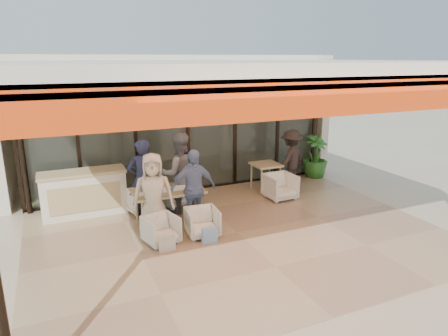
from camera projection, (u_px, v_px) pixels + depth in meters
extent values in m
plane|color=#C6B293|center=(237.00, 234.00, 8.11)|extent=(70.00, 70.00, 0.00)
cube|color=tan|center=(237.00, 234.00, 8.10)|extent=(8.00, 6.00, 0.01)
cube|color=silver|center=(239.00, 67.00, 7.22)|extent=(8.00, 6.00, 0.20)
cube|color=#FF430D|center=(348.00, 96.00, 4.71)|extent=(8.00, 0.12, 0.45)
cube|color=#FF4E15|center=(313.00, 82.00, 5.28)|extent=(8.00, 1.50, 0.06)
cylinder|color=black|center=(21.00, 146.00, 8.71)|extent=(0.12, 0.12, 3.20)
cylinder|color=black|center=(314.00, 123.00, 11.73)|extent=(0.12, 0.12, 3.20)
cube|color=#9EADA3|center=(188.00, 132.00, 10.32)|extent=(8.00, 0.03, 3.20)
cube|color=black|center=(189.00, 189.00, 10.74)|extent=(8.00, 0.10, 0.08)
cube|color=black|center=(186.00, 70.00, 9.91)|extent=(8.00, 0.10, 0.08)
cube|color=black|center=(15.00, 145.00, 8.76)|extent=(0.08, 0.10, 3.20)
cube|color=black|center=(78.00, 140.00, 9.27)|extent=(0.08, 0.10, 3.20)
cube|color=black|center=(136.00, 136.00, 9.80)|extent=(0.08, 0.10, 3.20)
cube|color=black|center=(188.00, 132.00, 10.32)|extent=(0.08, 0.10, 3.20)
cube|color=black|center=(235.00, 128.00, 10.85)|extent=(0.08, 0.10, 3.20)
cube|color=black|center=(278.00, 125.00, 11.37)|extent=(0.08, 0.10, 3.20)
cube|color=black|center=(315.00, 122.00, 11.88)|extent=(0.08, 0.10, 3.20)
cube|color=silver|center=(154.00, 112.00, 13.38)|extent=(9.00, 0.25, 3.40)
cube|color=silver|center=(1.00, 129.00, 10.12)|extent=(0.25, 3.50, 3.40)
cube|color=silver|center=(294.00, 111.00, 13.55)|extent=(0.25, 3.50, 3.40)
cube|color=silver|center=(166.00, 60.00, 11.38)|extent=(9.00, 3.50, 0.25)
cube|color=tan|center=(171.00, 173.00, 12.29)|extent=(8.00, 3.50, 0.02)
cylinder|color=silver|center=(115.00, 130.00, 11.14)|extent=(0.40, 0.40, 3.00)
cylinder|color=silver|center=(226.00, 122.00, 12.46)|extent=(0.40, 0.40, 3.00)
cylinder|color=black|center=(129.00, 75.00, 10.54)|extent=(0.03, 0.03, 0.70)
cube|color=black|center=(130.00, 93.00, 10.66)|extent=(0.30, 0.30, 0.40)
sphere|color=#FFBF72|center=(130.00, 93.00, 10.66)|extent=(0.18, 0.18, 0.18)
cylinder|color=black|center=(247.00, 73.00, 11.90)|extent=(0.03, 0.03, 0.70)
cube|color=black|center=(246.00, 89.00, 12.02)|extent=(0.30, 0.30, 0.40)
sphere|color=#FFBF72|center=(246.00, 89.00, 12.02)|extent=(0.18, 0.18, 0.18)
cylinder|color=black|center=(188.00, 178.00, 11.74)|extent=(0.40, 0.40, 0.05)
cylinder|color=black|center=(187.00, 144.00, 11.47)|extent=(0.04, 0.04, 2.10)
cone|color=#F25C15|center=(186.00, 122.00, 11.29)|extent=(0.32, 0.32, 1.10)
cube|color=silver|center=(84.00, 194.00, 8.94)|extent=(1.80, 0.60, 1.00)
cube|color=tan|center=(82.00, 172.00, 8.80)|extent=(1.85, 0.65, 0.06)
cube|color=tan|center=(85.00, 199.00, 8.67)|extent=(1.50, 0.02, 0.60)
cube|color=tan|center=(168.00, 191.00, 8.50)|extent=(1.50, 0.90, 0.05)
cube|color=white|center=(168.00, 189.00, 8.50)|extent=(1.30, 0.35, 0.01)
cylinder|color=tan|center=(143.00, 216.00, 8.08)|extent=(0.06, 0.06, 0.70)
cylinder|color=tan|center=(200.00, 207.00, 8.56)|extent=(0.06, 0.06, 0.70)
cylinder|color=tan|center=(136.00, 206.00, 8.64)|extent=(0.06, 0.06, 0.70)
cylinder|color=tan|center=(191.00, 198.00, 9.13)|extent=(0.06, 0.06, 0.70)
cylinder|color=white|center=(148.00, 192.00, 8.17)|extent=(0.06, 0.06, 0.11)
cylinder|color=white|center=(154.00, 186.00, 8.56)|extent=(0.06, 0.06, 0.11)
cylinder|color=white|center=(171.00, 188.00, 8.41)|extent=(0.06, 0.06, 0.11)
cylinder|color=white|center=(178.00, 183.00, 8.76)|extent=(0.06, 0.06, 0.11)
cylinder|color=white|center=(193.00, 186.00, 8.50)|extent=(0.06, 0.06, 0.11)
cylinder|color=white|center=(141.00, 189.00, 8.31)|extent=(0.06, 0.06, 0.11)
cylinder|color=#973A16|center=(140.00, 187.00, 8.39)|extent=(0.07, 0.07, 0.16)
cylinder|color=black|center=(159.00, 183.00, 8.68)|extent=(0.09, 0.09, 0.17)
cylinder|color=black|center=(159.00, 178.00, 8.66)|extent=(0.10, 0.10, 0.01)
cylinder|color=white|center=(150.00, 196.00, 8.06)|extent=(0.22, 0.22, 0.01)
cylinder|color=white|center=(192.00, 190.00, 8.41)|extent=(0.22, 0.22, 0.01)
cylinder|color=white|center=(143.00, 187.00, 8.60)|extent=(0.22, 0.22, 0.01)
cylinder|color=white|center=(183.00, 182.00, 8.95)|extent=(0.22, 0.22, 0.01)
imported|color=silver|center=(139.00, 196.00, 9.28)|extent=(0.85, 0.82, 0.71)
imported|color=silver|center=(174.00, 192.00, 9.61)|extent=(0.78, 0.76, 0.67)
imported|color=silver|center=(161.00, 229.00, 7.61)|extent=(0.71, 0.68, 0.61)
imported|color=silver|center=(202.00, 221.00, 7.94)|extent=(0.66, 0.62, 0.63)
imported|color=#182036|center=(143.00, 179.00, 8.69)|extent=(0.66, 0.44, 1.80)
imported|color=#5F5E63|center=(180.00, 173.00, 9.01)|extent=(0.97, 0.79, 1.86)
imported|color=beige|center=(153.00, 194.00, 7.91)|extent=(0.91, 0.70, 1.67)
imported|color=#677EAC|center=(193.00, 189.00, 8.24)|extent=(0.99, 0.43, 1.67)
cube|color=silver|center=(167.00, 244.00, 7.30)|extent=(0.30, 0.10, 0.34)
cube|color=#99BFD8|center=(210.00, 236.00, 7.62)|extent=(0.30, 0.10, 0.34)
cube|color=tan|center=(266.00, 165.00, 10.57)|extent=(0.70, 0.70, 0.05)
cylinder|color=tan|center=(261.00, 182.00, 10.32)|extent=(0.05, 0.05, 0.70)
cylinder|color=tan|center=(280.00, 179.00, 10.53)|extent=(0.05, 0.05, 0.70)
cylinder|color=tan|center=(251.00, 176.00, 10.81)|extent=(0.05, 0.05, 0.70)
cylinder|color=tan|center=(269.00, 174.00, 11.03)|extent=(0.05, 0.05, 0.70)
imported|color=silver|center=(280.00, 185.00, 10.01)|extent=(0.72, 0.68, 0.72)
imported|color=black|center=(291.00, 159.00, 10.81)|extent=(1.19, 0.98, 1.61)
imported|color=#1E5919|center=(315.00, 156.00, 11.78)|extent=(0.87, 0.87, 1.29)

